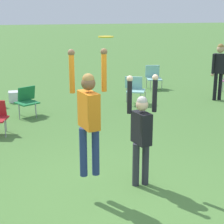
# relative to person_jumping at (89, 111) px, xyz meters

# --- Properties ---
(ground_plane) EXTENTS (120.00, 120.00, 0.00)m
(ground_plane) POSITION_rel_person_jumping_xyz_m (0.37, -0.05, -1.45)
(ground_plane) COLOR #4C7A38
(person_jumping) EXTENTS (0.59, 0.47, 2.02)m
(person_jumping) POSITION_rel_person_jumping_xyz_m (0.00, 0.00, 0.00)
(person_jumping) COLOR navy
(person_jumping) RESTS_ON ground_plane
(person_defending) EXTENTS (0.53, 0.42, 1.94)m
(person_defending) POSITION_rel_person_jumping_xyz_m (0.93, 0.23, -0.44)
(person_defending) COLOR #2D2D38
(person_defending) RESTS_ON ground_plane
(frisbee) EXTENTS (0.23, 0.23, 0.02)m
(frisbee) POSITION_rel_person_jumping_xyz_m (0.26, -0.08, 1.13)
(frisbee) COLOR yellow
(camping_chair_0) EXTENTS (0.73, 0.79, 0.82)m
(camping_chair_0) POSITION_rel_person_jumping_xyz_m (-0.91, 5.05, -0.97)
(camping_chair_0) COLOR gray
(camping_chair_0) RESTS_ON ground_plane
(camping_chair_1) EXTENTS (0.61, 0.66, 0.87)m
(camping_chair_1) POSITION_rel_person_jumping_xyz_m (3.78, 7.69, -0.96)
(camping_chair_1) COLOR gray
(camping_chair_1) RESTS_ON ground_plane
(camping_chair_3) EXTENTS (0.73, 0.78, 0.84)m
(camping_chair_3) POSITION_rel_person_jumping_xyz_m (2.48, 5.74, -0.96)
(camping_chair_3) COLOR gray
(camping_chair_3) RESTS_ON ground_plane
(person_spectator_near) EXTENTS (0.55, 0.41, 1.85)m
(person_spectator_near) POSITION_rel_person_jumping_xyz_m (5.24, 5.49, -0.32)
(person_spectator_near) COLOR black
(person_spectator_near) RESTS_ON ground_plane
(cooler_box) EXTENTS (0.47, 0.37, 0.34)m
(cooler_box) POSITION_rel_person_jumping_xyz_m (-1.24, 6.80, -1.28)
(cooler_box) COLOR white
(cooler_box) RESTS_ON ground_plane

